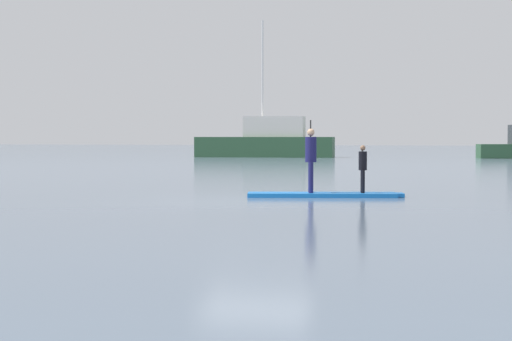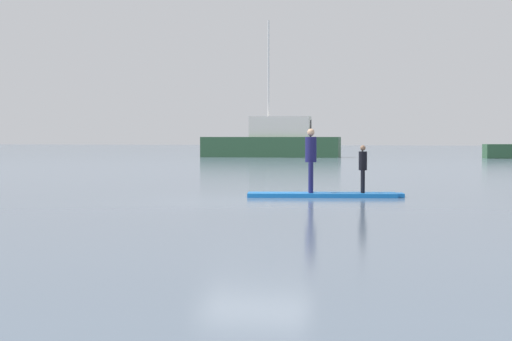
% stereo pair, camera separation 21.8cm
% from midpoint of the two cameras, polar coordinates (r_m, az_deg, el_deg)
% --- Properties ---
extents(ground_plane, '(240.00, 240.00, 0.00)m').
position_cam_midpoint_polar(ground_plane, '(19.87, 0.23, -1.97)').
color(ground_plane, slate).
extents(paddleboard_near, '(3.76, 1.55, 0.10)m').
position_cam_midpoint_polar(paddleboard_near, '(21.33, 4.72, -1.56)').
color(paddleboard_near, blue).
rests_on(paddleboard_near, ground).
extents(paddler_adult, '(0.32, 0.48, 1.73)m').
position_cam_midpoint_polar(paddler_adult, '(21.29, 3.81, 0.93)').
color(paddler_adult, '#19194C').
rests_on(paddler_adult, paddleboard_near).
extents(paddler_child_solo, '(0.24, 0.39, 1.13)m').
position_cam_midpoint_polar(paddler_child_solo, '(21.37, 7.12, 0.28)').
color(paddler_child_solo, black).
rests_on(paddler_child_solo, paddleboard_near).
extents(fishing_boat_white_large, '(9.59, 2.85, 9.35)m').
position_cam_midpoint_polar(fishing_boat_white_large, '(61.17, 1.20, 1.84)').
color(fishing_boat_white_large, '#2D5638').
rests_on(fishing_boat_white_large, ground).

